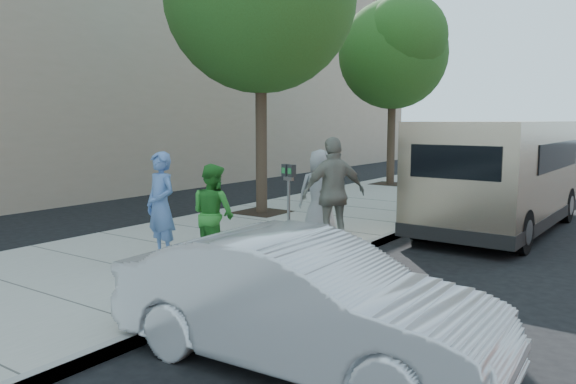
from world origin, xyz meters
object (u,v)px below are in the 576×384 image
(van, at_px, (503,173))
(person_gray_shirt, at_px, (320,193))
(sedan, at_px, (303,302))
(person_officer, at_px, (161,206))
(person_striped_polo, at_px, (334,194))
(parking_meter, at_px, (289,186))
(tree_far, at_px, (394,49))
(person_green_shirt, at_px, (213,214))

(van, bearing_deg, person_gray_shirt, -124.56)
(sedan, relative_size, person_officer, 2.25)
(person_officer, bearing_deg, person_striped_polo, 58.18)
(parking_meter, bearing_deg, sedan, -38.99)
(person_officer, bearing_deg, person_gray_shirt, 78.97)
(sedan, height_order, person_officer, person_officer)
(tree_far, distance_m, person_green_shirt, 12.83)
(person_officer, bearing_deg, sedan, -14.67)
(person_gray_shirt, height_order, person_striped_polo, person_striped_polo)
(person_striped_polo, bearing_deg, person_gray_shirt, -100.06)
(parking_meter, height_order, person_striped_polo, person_striped_polo)
(van, height_order, person_striped_polo, van)
(person_gray_shirt, bearing_deg, parking_meter, 45.27)
(parking_meter, distance_m, person_striped_polo, 1.00)
(tree_far, bearing_deg, person_green_shirt, -78.96)
(person_striped_polo, bearing_deg, person_officer, -5.16)
(tree_far, height_order, sedan, tree_far)
(van, distance_m, person_officer, 7.62)
(sedan, height_order, person_striped_polo, person_striped_polo)
(sedan, bearing_deg, person_gray_shirt, 27.21)
(sedan, relative_size, person_striped_polo, 2.01)
(sedan, relative_size, person_gray_shirt, 2.32)
(parking_meter, xyz_separation_m, person_officer, (-0.98, -2.27, -0.17))
(tree_far, bearing_deg, parking_meter, -76.23)
(van, relative_size, person_green_shirt, 4.10)
(person_officer, xyz_separation_m, person_green_shirt, (0.87, 0.31, -0.09))
(person_green_shirt, distance_m, person_gray_shirt, 2.79)
(parking_meter, height_order, van, van)
(van, height_order, person_officer, van)
(van, height_order, person_gray_shirt, van)
(person_green_shirt, relative_size, person_striped_polo, 0.80)
(person_green_shirt, bearing_deg, sedan, 153.97)
(sedan, relative_size, person_green_shirt, 2.50)
(person_green_shirt, xyz_separation_m, person_striped_polo, (1.11, 1.92, 0.20))
(sedan, xyz_separation_m, person_officer, (-3.98, 1.81, 0.38))
(person_gray_shirt, bearing_deg, person_striped_polo, 101.61)
(tree_far, height_order, person_striped_polo, tree_far)
(sedan, distance_m, person_gray_shirt, 5.65)
(tree_far, distance_m, person_officer, 12.97)
(person_striped_polo, bearing_deg, tree_far, -124.66)
(tree_far, height_order, person_gray_shirt, tree_far)
(van, distance_m, person_gray_shirt, 4.39)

